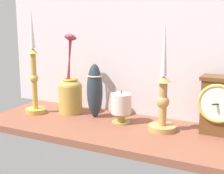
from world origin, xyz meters
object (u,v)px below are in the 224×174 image
Objects in this scene: mantel_clock at (219,105)px; candlestick_tall_left at (34,79)px; tall_ceramic_vase at (95,90)px; pillar_candle_front at (121,106)px; candlestick_tall_center at (163,100)px; brass_vase_jar at (70,93)px.

mantel_clock is 69.65cm from candlestick_tall_left.
candlestick_tall_left is at bearing -165.53° from tall_ceramic_vase.
candlestick_tall_left reaches higher than pillar_candle_front.
brass_vase_jar is at bearing 174.85° from candlestick_tall_center.
candlestick_tall_center is at bearing -5.15° from brass_vase_jar.
mantel_clock is 45.39cm from tall_ceramic_vase.
mantel_clock is 0.61× the size of brass_vase_jar.
tall_ceramic_vase reaches higher than mantel_clock.
candlestick_tall_center reaches higher than mantel_clock.
candlestick_tall_center is (-17.34, -5.00, 0.59)cm from mantel_clock.
pillar_candle_front is at bearing -8.66° from tall_ceramic_vase.
brass_vase_jar reaches higher than tall_ceramic_vase.
pillar_candle_front is 12.88cm from tall_ceramic_vase.
candlestick_tall_center is at bearing -4.82° from pillar_candle_front.
tall_ceramic_vase is at bearing -177.70° from mantel_clock.
brass_vase_jar is 1.53× the size of tall_ceramic_vase.
candlestick_tall_left is at bearing -152.23° from brass_vase_jar.
candlestick_tall_left is 3.43× the size of pillar_candle_front.
candlestick_tall_center is 1.18× the size of brass_vase_jar.
candlestick_tall_center is 16.65cm from pillar_candle_front.
mantel_clock is 0.52× the size of candlestick_tall_center.
candlestick_tall_left reaches higher than mantel_clock.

